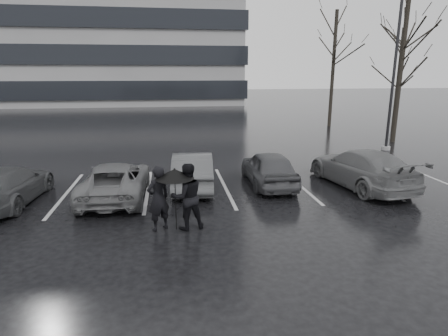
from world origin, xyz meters
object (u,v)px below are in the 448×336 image
at_px(pedestrian_left, 158,198).
at_px(tree_east, 400,74).
at_px(pedestrian_right, 187,197).
at_px(lamp_post, 394,76).
at_px(car_main, 269,168).
at_px(car_west_c, 8,185).
at_px(car_west_a, 193,170).
at_px(car_west_b, 116,180).
at_px(tree_ne, 398,81).
at_px(car_east, 361,168).
at_px(tree_north, 333,70).

height_order(pedestrian_left, tree_east, tree_east).
distance_m(pedestrian_right, lamp_post, 14.70).
xyz_separation_m(car_main, car_west_c, (-8.79, -0.82, -0.04)).
relative_size(car_west_a, car_west_b, 0.92).
distance_m(car_west_c, pedestrian_left, 5.58).
height_order(car_west_a, car_west_b, car_west_a).
height_order(car_main, tree_ne, tree_ne).
xyz_separation_m(lamp_post, tree_ne, (4.23, 6.11, -0.39)).
bearing_deg(car_east, lamp_post, -136.42).
bearing_deg(car_west_c, tree_north, -135.35).
xyz_separation_m(car_west_c, pedestrian_right, (5.58, -2.82, 0.30)).
distance_m(car_west_a, tree_ne, 19.11).
height_order(car_west_b, pedestrian_right, pedestrian_right).
distance_m(car_east, pedestrian_right, 7.16).
xyz_separation_m(car_west_b, car_east, (8.76, 0.02, 0.09)).
xyz_separation_m(car_main, lamp_post, (8.01, 5.37, 3.25)).
bearing_deg(car_east, pedestrian_right, 15.77).
xyz_separation_m(car_west_a, lamp_post, (10.84, 5.30, 3.24)).
height_order(tree_east, tree_ne, tree_east).
relative_size(car_west_a, tree_north, 0.47).
distance_m(tree_ne, tree_north, 4.67).
height_order(pedestrian_left, pedestrian_right, pedestrian_right).
distance_m(pedestrian_left, tree_north, 22.36).
distance_m(car_west_a, car_east, 6.19).
bearing_deg(car_main, car_west_a, -1.17).
relative_size(car_main, car_east, 0.79).
bearing_deg(pedestrian_left, lamp_post, -173.91).
height_order(car_west_c, tree_ne, tree_ne).
height_order(car_west_a, lamp_post, lamp_post).
relative_size(car_west_b, pedestrian_right, 2.39).
xyz_separation_m(car_west_b, pedestrian_right, (2.24, -2.93, 0.31)).
bearing_deg(lamp_post, tree_north, 85.44).
distance_m(car_east, tree_north, 16.50).
height_order(pedestrian_right, tree_ne, tree_ne).
distance_m(car_east, lamp_post, 8.31).
distance_m(car_west_a, pedestrian_right, 3.74).
bearing_deg(car_west_b, tree_east, -150.27).
distance_m(car_west_b, car_west_c, 3.34).
relative_size(car_main, car_west_a, 0.95).
bearing_deg(tree_east, car_west_b, -151.67).
bearing_deg(tree_ne, car_west_b, -145.43).
height_order(pedestrian_right, tree_north, tree_north).
height_order(car_east, tree_east, tree_east).
relative_size(car_west_c, tree_ne, 0.60).
distance_m(pedestrian_right, tree_ne, 21.77).
xyz_separation_m(car_west_c, lamp_post, (16.81, 6.19, 3.29)).
bearing_deg(pedestrian_left, tree_east, -171.80).
relative_size(lamp_post, tree_ne, 1.22).
height_order(car_west_c, lamp_post, lamp_post).
distance_m(tree_east, tree_ne, 4.74).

